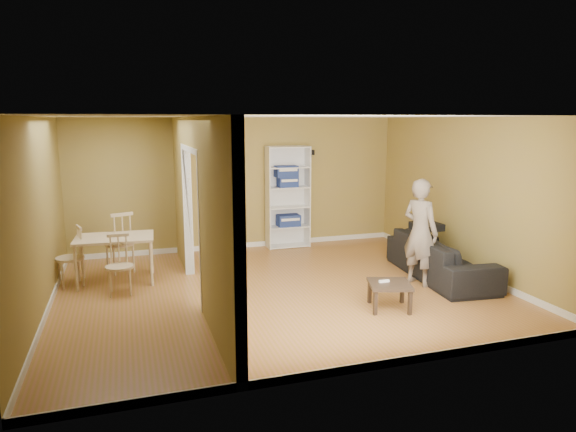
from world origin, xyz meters
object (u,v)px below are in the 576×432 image
at_px(chair_near, 119,265).
at_px(sofa, 441,251).
at_px(chair_left, 70,256).
at_px(bookshelf, 287,197).
at_px(chair_far, 119,242).
at_px(coffee_table, 390,287).
at_px(dining_table, 115,241).
at_px(person, 421,223).

bearing_deg(chair_near, sofa, -7.03).
height_order(chair_left, chair_near, chair_left).
relative_size(bookshelf, chair_far, 1.94).
bearing_deg(sofa, chair_near, 87.11).
distance_m(coffee_table, chair_left, 4.89).
relative_size(sofa, dining_table, 1.95).
xyz_separation_m(person, chair_near, (-4.48, 0.92, -0.54)).
bearing_deg(dining_table, bookshelf, 23.48).
height_order(bookshelf, chair_far, bookshelf).
bearing_deg(bookshelf, chair_near, -147.59).
height_order(coffee_table, chair_far, chair_far).
bearing_deg(sofa, dining_table, 80.42).
relative_size(chair_left, chair_far, 0.88).
relative_size(bookshelf, chair_left, 2.19).
xyz_separation_m(bookshelf, chair_far, (-3.25, -0.88, -0.49)).
height_order(sofa, chair_far, chair_far).
bearing_deg(coffee_table, chair_left, 150.31).
bearing_deg(bookshelf, chair_left, -160.58).
bearing_deg(bookshelf, dining_table, -156.52).
height_order(coffee_table, dining_table, dining_table).
bearing_deg(person, sofa, -91.47).
bearing_deg(chair_left, person, 57.38).
relative_size(coffee_table, chair_far, 0.52).
bearing_deg(chair_near, coffee_table, -25.32).
distance_m(person, chair_far, 4.97).
xyz_separation_m(sofa, bookshelf, (-1.75, 2.80, 0.58)).
bearing_deg(dining_table, chair_far, 83.53).
bearing_deg(chair_far, dining_table, 63.29).
distance_m(sofa, chair_left, 5.91).
bearing_deg(chair_near, dining_table, 96.71).
height_order(person, chair_left, person).
xyz_separation_m(chair_left, chair_far, (0.74, 0.52, 0.06)).
bearing_deg(dining_table, chair_near, -84.57).
bearing_deg(chair_left, bookshelf, 93.67).
distance_m(bookshelf, coffee_table, 3.90).
bearing_deg(person, dining_table, 49.88).
relative_size(sofa, chair_near, 2.61).
xyz_separation_m(dining_table, chair_left, (-0.67, 0.03, -0.20)).
bearing_deg(sofa, chair_far, 74.47).
xyz_separation_m(sofa, person, (-0.53, -0.19, 0.54)).
bearing_deg(dining_table, coffee_table, -33.75).
height_order(person, coffee_table, person).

